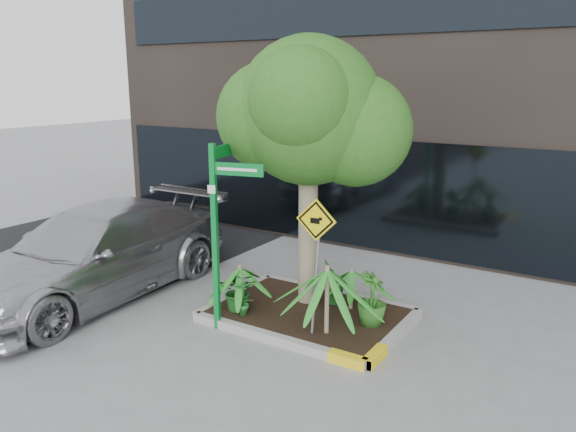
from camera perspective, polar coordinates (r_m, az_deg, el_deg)
The scene contains 14 objects.
ground at distance 9.79m, azimuth 0.14°, elevation -10.72°, with size 80.00×80.00×0.00m, color gray.
asphalt_road at distance 14.12m, azimuth -22.91°, elevation -4.01°, with size 7.00×80.00×0.01m, color black.
planter at distance 9.85m, azimuth 2.15°, elevation -9.91°, with size 3.35×2.36×0.15m.
tree at distance 9.55m, azimuth 2.19°, elevation 10.59°, with size 3.22×2.86×4.83m.
palm_front at distance 8.70m, azimuth 4.03°, elevation -5.49°, with size 1.25×1.25×1.39m.
palm_left at distance 9.76m, azimuth -4.90°, elevation -5.28°, with size 0.88×0.88×0.98m.
palm_back at distance 9.77m, azimuth 6.48°, elevation -5.59°, with size 0.82×0.82×0.92m.
parked_car at distance 11.28m, azimuth -18.99°, elevation -3.53°, with size 2.37×5.82×1.69m, color #AAA9AE.
shrub_a at distance 9.79m, azimuth -5.00°, elevation -7.54°, with size 0.64×0.64×0.72m, color #17531C.
shrub_b at distance 9.29m, azimuth 8.54°, elevation -8.34°, with size 0.49×0.49×0.87m, color #2C6A20.
shrub_c at distance 9.61m, azimuth -4.54°, elevation -8.18°, with size 0.34×0.34×0.64m, color #25772A.
shrub_d at distance 10.02m, azimuth 4.65°, elevation -6.64°, with size 0.46×0.46×0.84m, color #1D631C.
street_sign_post at distance 9.04m, azimuth -6.98°, elevation -0.08°, with size 1.04×0.90×3.09m.
cattle_sign at distance 8.62m, azimuth 2.88°, elevation -2.77°, with size 0.66×0.32×2.15m.
Camera 1 is at (4.71, -7.55, 4.07)m, focal length 35.00 mm.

